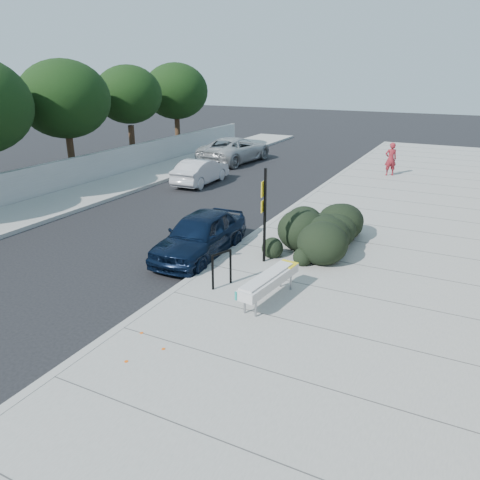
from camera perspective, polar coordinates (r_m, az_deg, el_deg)
The scene contains 17 objects.
ground at distance 12.54m, azimuth -8.38°, elevation -6.84°, with size 120.00×120.00×0.00m, color black.
sidewalk_near at distance 15.15m, azimuth 21.06°, elevation -2.85°, with size 11.20×50.00×0.15m, color gray.
sidewalk_far at distance 22.08m, azimuth -21.43°, elevation 4.13°, with size 3.00×50.00×0.15m, color gray.
curb_near at distance 16.49m, azimuth 1.52°, elevation 0.43°, with size 0.22×50.00×0.17m, color #9E9E99.
curb_far at distance 21.01m, azimuth -18.65°, elevation 3.73°, with size 0.22×50.00×0.17m, color #9E9E99.
far_wall at distance 23.20m, azimuth -24.50°, elevation 6.16°, with size 0.30×40.00×1.50m, color #9E9E99.
tree_far_d at distance 26.32m, azimuth -20.62°, elevation 15.76°, with size 4.60×4.60×6.16m.
tree_far_e at distance 29.97m, azimuth -13.45°, elevation 16.84°, with size 4.00×4.00×5.90m.
tree_far_f at distance 33.96m, azimuth -7.84°, elevation 17.52°, with size 4.40×4.40×6.07m.
bench at distance 11.67m, azimuth 3.58°, elevation -4.98°, with size 0.76×2.33×0.69m.
bike_rack at distance 12.41m, azimuth -2.24°, elevation -3.13°, with size 0.29×0.64×0.99m.
sign_post at distance 13.70m, azimuth 2.99°, elevation 3.64°, with size 0.11×0.33×2.86m.
hedge at distance 15.55m, azimuth 9.30°, elevation 1.99°, with size 1.92×3.83×1.44m, color black.
sedan_navy at distance 14.82m, azimuth -4.89°, elevation 0.64°, with size 1.68×4.18×1.43m, color black.
wagon_silver at distance 24.54m, azimuth -4.80°, elevation 8.34°, with size 1.37×3.93×1.30m, color silver.
suv_silver at distance 30.42m, azimuth -0.58°, elevation 10.97°, with size 2.63×5.69×1.58m, color #A6A9AB.
pedestrian at distance 27.01m, azimuth 17.90°, elevation 9.38°, with size 0.65×0.43×1.78m, color maroon.
Camera 1 is at (6.60, -9.05, 5.65)m, focal length 35.00 mm.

